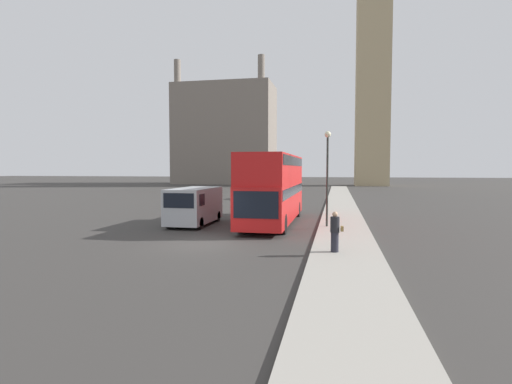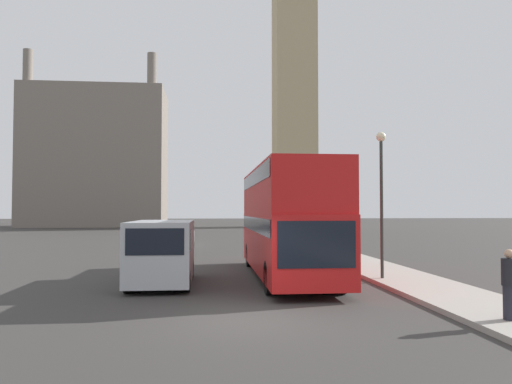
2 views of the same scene
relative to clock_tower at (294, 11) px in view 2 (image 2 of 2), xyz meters
name	(u,v)px [view 2 (image 2 of 2)]	position (x,y,z in m)	size (l,w,h in m)	color
ground_plane	(248,318)	(-12.93, -67.86, -35.63)	(300.00, 300.00, 0.00)	#383533
sidewalk_strip	(494,311)	(-6.52, -67.86, -35.56)	(2.81, 120.00, 0.15)	#9E998E
clock_tower	(294,11)	(0.00, 0.00, 0.00)	(7.09, 7.26, 69.66)	tan
building_block_distant	(97,158)	(-32.50, 4.61, -24.24)	(22.36, 12.37, 27.67)	slate
red_double_decker_bus	(286,217)	(-10.83, -60.52, -33.22)	(2.63, 11.35, 4.32)	red
white_van	(162,251)	(-15.57, -62.07, -34.40)	(2.16, 5.09, 2.29)	#B2B7BC
pedestrian	(510,284)	(-6.96, -69.27, -34.67)	(0.52, 0.36, 1.63)	#23232D
street_lamp	(381,181)	(-7.45, -62.10, -31.86)	(0.36, 0.36, 5.48)	#2D332D
parked_sedan	(182,235)	(-16.00, -40.75, -34.91)	(1.80, 4.38, 1.61)	silver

